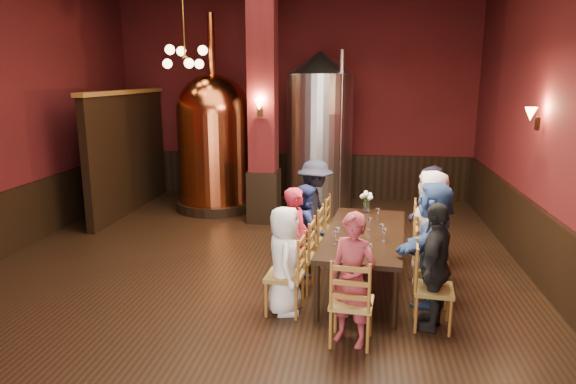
# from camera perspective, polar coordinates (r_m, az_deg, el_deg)

# --- Properties ---
(room) EXTENTS (10.00, 10.02, 4.50)m
(room) POSITION_cam_1_polar(r_m,az_deg,el_deg) (6.85, -4.69, 8.48)
(room) COLOR black
(room) RESTS_ON ground
(wainscot_right) EXTENTS (0.08, 9.90, 1.00)m
(wainscot_right) POSITION_cam_1_polar(r_m,az_deg,el_deg) (7.46, 27.02, -6.31)
(wainscot_right) COLOR black
(wainscot_right) RESTS_ON ground
(wainscot_back) EXTENTS (7.90, 0.08, 1.00)m
(wainscot_back) POSITION_cam_1_polar(r_m,az_deg,el_deg) (11.94, 0.65, 1.89)
(wainscot_back) COLOR black
(wainscot_back) RESTS_ON ground
(column) EXTENTS (0.58, 0.58, 4.50)m
(column) POSITION_cam_1_polar(r_m,az_deg,el_deg) (9.65, -2.78, 9.76)
(column) COLOR #4B1012
(column) RESTS_ON ground
(partition) EXTENTS (0.22, 3.50, 2.40)m
(partition) POSITION_cam_1_polar(r_m,az_deg,el_deg) (11.03, -17.33, 4.10)
(partition) COLOR black
(partition) RESTS_ON ground
(pendant_cluster) EXTENTS (0.90, 0.90, 1.70)m
(pendant_cluster) POSITION_cam_1_polar(r_m,az_deg,el_deg) (10.12, -11.38, 14.49)
(pendant_cluster) COLOR #A57226
(pendant_cluster) RESTS_ON room
(sconce_wall) EXTENTS (0.20, 0.20, 0.36)m
(sconce_wall) POSITION_cam_1_polar(r_m,az_deg,el_deg) (7.86, 26.02, 7.43)
(sconce_wall) COLOR black
(sconce_wall) RESTS_ON room
(sconce_column) EXTENTS (0.20, 0.20, 0.36)m
(sconce_column) POSITION_cam_1_polar(r_m,az_deg,el_deg) (9.35, -3.13, 9.35)
(sconce_column) COLOR black
(sconce_column) RESTS_ON column
(dining_table) EXTENTS (1.21, 2.48, 0.75)m
(dining_table) POSITION_cam_1_polar(r_m,az_deg,el_deg) (6.87, 8.52, -4.93)
(dining_table) COLOR black
(dining_table) RESTS_ON ground
(chair_0) EXTENTS (0.50, 0.50, 0.92)m
(chair_0) POSITION_cam_1_polar(r_m,az_deg,el_deg) (6.13, -0.38, -9.25)
(chair_0) COLOR brown
(chair_0) RESTS_ON ground
(person_0) EXTENTS (0.51, 0.69, 1.30)m
(person_0) POSITION_cam_1_polar(r_m,az_deg,el_deg) (6.06, -0.38, -7.59)
(person_0) COLOR white
(person_0) RESTS_ON ground
(chair_1) EXTENTS (0.50, 0.50, 0.92)m
(chair_1) POSITION_cam_1_polar(r_m,az_deg,el_deg) (6.74, 0.95, -7.16)
(chair_1) COLOR brown
(chair_1) RESTS_ON ground
(person_1) EXTENTS (0.37, 0.53, 1.38)m
(person_1) POSITION_cam_1_polar(r_m,az_deg,el_deg) (6.67, 0.96, -5.30)
(person_1) COLOR #B31E35
(person_1) RESTS_ON ground
(chair_2) EXTENTS (0.50, 0.50, 0.92)m
(chair_2) POSITION_cam_1_polar(r_m,az_deg,el_deg) (7.35, 2.04, -5.44)
(chair_2) COLOR brown
(chair_2) RESTS_ON ground
(person_2) EXTENTS (0.41, 0.67, 1.28)m
(person_2) POSITION_cam_1_polar(r_m,az_deg,el_deg) (7.30, 2.05, -4.10)
(person_2) COLOR navy
(person_2) RESTS_ON ground
(chair_3) EXTENTS (0.50, 0.50, 0.92)m
(chair_3) POSITION_cam_1_polar(r_m,az_deg,el_deg) (7.98, 2.96, -3.97)
(chair_3) COLOR brown
(chair_3) RESTS_ON ground
(person_3) EXTENTS (0.80, 1.10, 1.53)m
(person_3) POSITION_cam_1_polar(r_m,az_deg,el_deg) (7.90, 2.99, -1.86)
(person_3) COLOR black
(person_3) RESTS_ON ground
(chair_4) EXTENTS (0.50, 0.50, 0.92)m
(chair_4) POSITION_cam_1_polar(r_m,az_deg,el_deg) (6.00, 15.89, -10.28)
(chair_4) COLOR brown
(chair_4) RESTS_ON ground
(person_4) EXTENTS (0.63, 0.91, 1.44)m
(person_4) POSITION_cam_1_polar(r_m,az_deg,el_deg) (5.90, 16.04, -7.95)
(person_4) COLOR black
(person_4) RESTS_ON ground
(chair_5) EXTENTS (0.50, 0.50, 0.92)m
(chair_5) POSITION_cam_1_polar(r_m,az_deg,el_deg) (6.62, 15.64, -8.04)
(chair_5) COLOR brown
(chair_5) RESTS_ON ground
(person_5) EXTENTS (1.01, 1.49, 1.54)m
(person_5) POSITION_cam_1_polar(r_m,az_deg,el_deg) (6.52, 15.80, -5.48)
(person_5) COLOR navy
(person_5) RESTS_ON ground
(chair_6) EXTENTS (0.50, 0.50, 0.92)m
(chair_6) POSITION_cam_1_polar(r_m,az_deg,el_deg) (7.24, 15.43, -6.21)
(chair_6) COLOR brown
(chair_6) RESTS_ON ground
(person_6) EXTENTS (0.61, 0.83, 1.55)m
(person_6) POSITION_cam_1_polar(r_m,az_deg,el_deg) (7.15, 15.58, -3.80)
(person_6) COLOR beige
(person_6) RESTS_ON ground
(chair_7) EXTENTS (0.50, 0.50, 0.92)m
(chair_7) POSITION_cam_1_polar(r_m,az_deg,el_deg) (7.88, 15.26, -4.64)
(chair_7) COLOR brown
(chair_7) RESTS_ON ground
(person_7) EXTENTS (0.37, 0.73, 1.49)m
(person_7) POSITION_cam_1_polar(r_m,az_deg,el_deg) (7.80, 15.38, -2.64)
(person_7) COLOR black
(person_7) RESTS_ON ground
(chair_8) EXTENTS (0.50, 0.50, 0.92)m
(chair_8) POSITION_cam_1_polar(r_m,az_deg,el_deg) (5.50, 7.08, -12.03)
(chair_8) COLOR brown
(chair_8) RESTS_ON ground
(person_8) EXTENTS (0.61, 0.54, 1.42)m
(person_8) POSITION_cam_1_polar(r_m,az_deg,el_deg) (5.41, 7.16, -9.63)
(person_8) COLOR maroon
(person_8) RESTS_ON ground
(copper_kettle) EXTENTS (1.79, 1.79, 3.96)m
(copper_kettle) POSITION_cam_1_polar(r_m,az_deg,el_deg) (10.77, -8.18, 5.67)
(copper_kettle) COLOR black
(copper_kettle) RESTS_ON ground
(steel_vessel) EXTENTS (1.64, 1.64, 3.25)m
(steel_vessel) POSITION_cam_1_polar(r_m,az_deg,el_deg) (10.60, 3.52, 6.62)
(steel_vessel) COLOR #B2B2B7
(steel_vessel) RESTS_ON ground
(rose_vase) EXTENTS (0.20, 0.20, 0.33)m
(rose_vase) POSITION_cam_1_polar(r_m,az_deg,el_deg) (7.75, 8.74, -0.72)
(rose_vase) COLOR white
(rose_vase) RESTS_ON dining_table
(wine_glass_0) EXTENTS (0.07, 0.07, 0.17)m
(wine_glass_0) POSITION_cam_1_polar(r_m,az_deg,el_deg) (6.91, 9.06, -3.56)
(wine_glass_0) COLOR white
(wine_glass_0) RESTS_ON dining_table
(wine_glass_1) EXTENTS (0.07, 0.07, 0.17)m
(wine_glass_1) POSITION_cam_1_polar(r_m,az_deg,el_deg) (6.66, 10.37, -4.22)
(wine_glass_1) COLOR white
(wine_glass_1) RESTS_ON dining_table
(wine_glass_2) EXTENTS (0.07, 0.07, 0.17)m
(wine_glass_2) POSITION_cam_1_polar(r_m,az_deg,el_deg) (6.43, 5.52, -4.71)
(wine_glass_2) COLOR white
(wine_glass_2) RESTS_ON dining_table
(wine_glass_3) EXTENTS (0.07, 0.07, 0.17)m
(wine_glass_3) POSITION_cam_1_polar(r_m,az_deg,el_deg) (6.48, 10.64, -4.71)
(wine_glass_3) COLOR white
(wine_glass_3) RESTS_ON dining_table
(wine_glass_4) EXTENTS (0.07, 0.07, 0.17)m
(wine_glass_4) POSITION_cam_1_polar(r_m,az_deg,el_deg) (6.97, 6.70, -3.35)
(wine_glass_4) COLOR white
(wine_glass_4) RESTS_ON dining_table
(wine_glass_5) EXTENTS (0.07, 0.07, 0.17)m
(wine_glass_5) POSITION_cam_1_polar(r_m,az_deg,el_deg) (6.90, 6.66, -3.51)
(wine_glass_5) COLOR white
(wine_glass_5) RESTS_ON dining_table
(wine_glass_6) EXTENTS (0.07, 0.07, 0.17)m
(wine_glass_6) POSITION_cam_1_polar(r_m,az_deg,el_deg) (6.28, 5.25, -5.12)
(wine_glass_6) COLOR white
(wine_glass_6) RESTS_ON dining_table
(wine_glass_7) EXTENTS (0.07, 0.07, 0.17)m
(wine_glass_7) POSITION_cam_1_polar(r_m,az_deg,el_deg) (7.41, 9.91, -2.46)
(wine_glass_7) COLOR white
(wine_glass_7) RESTS_ON dining_table
(wine_glass_8) EXTENTS (0.07, 0.07, 0.17)m
(wine_glass_8) POSITION_cam_1_polar(r_m,az_deg,el_deg) (5.87, 9.13, -6.55)
(wine_glass_8) COLOR white
(wine_glass_8) RESTS_ON dining_table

